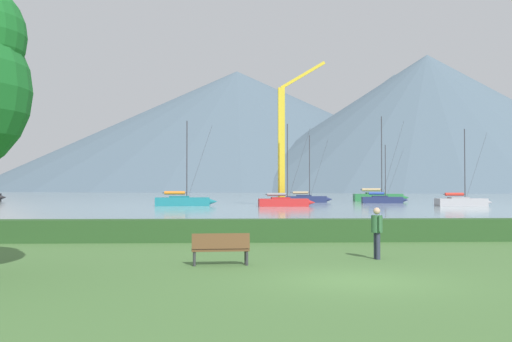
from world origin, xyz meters
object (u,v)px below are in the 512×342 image
(sailboat_slip_1, at_px, (462,201))
(sailboat_slip_3, at_px, (183,201))
(sailboat_slip_2, at_px, (379,197))
(park_bench_near_path, at_px, (221,247))
(person_standing_walker, at_px, (377,229))
(sailboat_slip_4, at_px, (284,202))
(sailboat_slip_0, at_px, (383,199))
(dock_crane, at_px, (283,154))
(sailboat_slip_8, at_px, (307,199))

(sailboat_slip_1, bearing_deg, sailboat_slip_3, 174.31)
(sailboat_slip_1, height_order, sailboat_slip_2, sailboat_slip_2)
(park_bench_near_path, height_order, person_standing_walker, person_standing_walker)
(sailboat_slip_3, relative_size, person_standing_walker, 6.24)
(sailboat_slip_4, relative_size, park_bench_near_path, 5.62)
(sailboat_slip_3, xyz_separation_m, park_bench_near_path, (5.31, -56.39, -0.10))
(sailboat_slip_2, relative_size, park_bench_near_path, 7.79)
(sailboat_slip_0, height_order, sailboat_slip_3, sailboat_slip_3)
(sailboat_slip_4, height_order, person_standing_walker, sailboat_slip_4)
(sailboat_slip_0, relative_size, park_bench_near_path, 4.77)
(park_bench_near_path, xyz_separation_m, dock_crane, (6.79, 56.56, 5.79))
(sailboat_slip_2, relative_size, dock_crane, 0.76)
(sailboat_slip_3, bearing_deg, dock_crane, -4.74)
(sailboat_slip_8, relative_size, person_standing_walker, 5.99)
(sailboat_slip_8, bearing_deg, dock_crane, -102.98)
(sailboat_slip_3, height_order, dock_crane, dock_crane)
(sailboat_slip_3, distance_m, person_standing_walker, 55.98)
(sailboat_slip_8, xyz_separation_m, park_bench_near_path, (-11.65, -71.73, -0.05))
(sailboat_slip_0, relative_size, sailboat_slip_3, 0.80)
(sailboat_slip_1, relative_size, park_bench_near_path, 5.33)
(sailboat_slip_8, height_order, dock_crane, dock_crane)
(dock_crane, bearing_deg, sailboat_slip_2, 51.78)
(park_bench_near_path, bearing_deg, sailboat_slip_2, 68.65)
(sailboat_slip_0, xyz_separation_m, sailboat_slip_3, (-27.24, -11.40, 0.09))
(sailboat_slip_0, xyz_separation_m, park_bench_near_path, (-21.92, -67.79, -0.01))
(sailboat_slip_0, height_order, sailboat_slip_2, sailboat_slip_2)
(dock_crane, bearing_deg, sailboat_slip_8, 72.23)
(sailboat_slip_2, bearing_deg, sailboat_slip_0, -96.94)
(park_bench_near_path, bearing_deg, sailboat_slip_1, 58.23)
(sailboat_slip_2, distance_m, dock_crane, 28.22)
(sailboat_slip_3, bearing_deg, person_standing_walker, -84.95)
(sailboat_slip_3, xyz_separation_m, person_standing_walker, (10.30, -55.02, 0.34))
(sailboat_slip_2, distance_m, person_standing_walker, 79.22)
(dock_crane, bearing_deg, park_bench_near_path, -96.85)
(sailboat_slip_4, distance_m, park_bench_near_path, 54.29)
(sailboat_slip_4, distance_m, dock_crane, 6.35)
(sailboat_slip_8, height_order, park_bench_near_path, sailboat_slip_8)
(sailboat_slip_2, xyz_separation_m, park_bench_near_path, (-23.90, -78.29, -0.22))
(park_bench_near_path, bearing_deg, dock_crane, 78.78)
(sailboat_slip_1, bearing_deg, sailboat_slip_2, 97.97)
(park_bench_near_path, bearing_deg, sailboat_slip_0, 67.70)
(sailboat_slip_8, bearing_deg, sailboat_slip_4, -100.72)
(sailboat_slip_1, bearing_deg, dock_crane, 171.41)
(sailboat_slip_4, height_order, park_bench_near_path, sailboat_slip_4)
(sailboat_slip_2, xyz_separation_m, sailboat_slip_3, (-29.22, -21.90, -0.12))
(sailboat_slip_4, bearing_deg, person_standing_walker, -93.96)
(sailboat_slip_1, distance_m, park_bench_near_path, 60.69)
(sailboat_slip_3, bearing_deg, sailboat_slip_2, 31.30)
(sailboat_slip_1, height_order, park_bench_near_path, sailboat_slip_1)
(sailboat_slip_3, bearing_deg, park_bench_near_path, -90.17)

